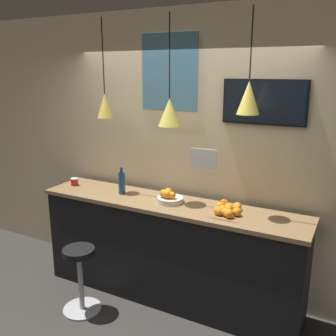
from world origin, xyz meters
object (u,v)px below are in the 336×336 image
Objects in this scene: fruit_bowl at (169,197)px; spread_jar at (74,182)px; juice_bottle at (122,183)px; mounted_tv at (264,102)px; bar_stool at (80,272)px.

fruit_bowl is 1.21m from spread_jar.
mounted_tv is (1.35, 0.32, 0.86)m from juice_bottle.
fruit_bowl is 3.12× the size of spread_jar.
juice_bottle reaches higher than fruit_bowl.
mounted_tv is (0.79, 0.33, 0.93)m from fruit_bowl.
bar_stool is 7.99× the size of spread_jar.
spread_jar reaches higher than bar_stool.
spread_jar is (-0.55, 0.61, 0.67)m from bar_stool.
mounted_tv is (1.45, 0.93, 1.61)m from bar_stool.
spread_jar is at bearing -170.84° from mounted_tv.
bar_stool is 2.56× the size of fruit_bowl.
spread_jar is 0.11× the size of mounted_tv.
fruit_bowl reaches higher than spread_jar.
mounted_tv reaches higher than bar_stool.
juice_bottle reaches higher than spread_jar.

